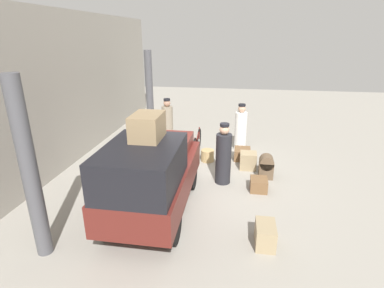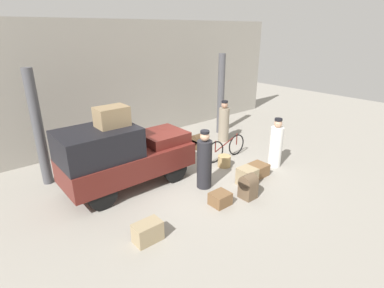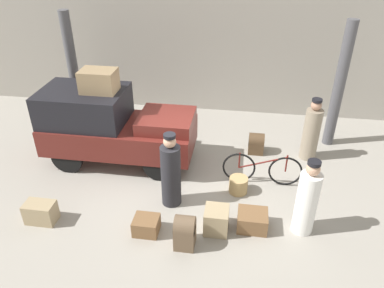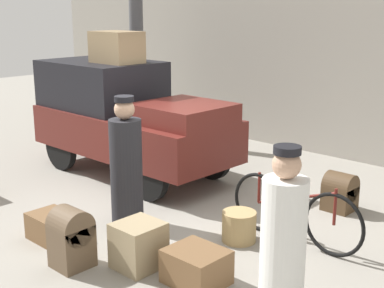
# 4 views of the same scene
# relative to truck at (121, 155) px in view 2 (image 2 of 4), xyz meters

# --- Properties ---
(ground_plane) EXTENTS (30.00, 30.00, 0.00)m
(ground_plane) POSITION_rel_truck_xyz_m (1.85, -0.75, -0.98)
(ground_plane) COLOR gray
(station_building_facade) EXTENTS (16.00, 0.15, 4.50)m
(station_building_facade) POSITION_rel_truck_xyz_m (1.85, 3.33, 1.27)
(station_building_facade) COLOR gray
(station_building_facade) RESTS_ON ground
(canopy_pillar_left) EXTENTS (0.28, 0.28, 3.27)m
(canopy_pillar_left) POSITION_rel_truck_xyz_m (-1.57, 1.65, 0.65)
(canopy_pillar_left) COLOR #4C4C51
(canopy_pillar_left) RESTS_ON ground
(canopy_pillar_right) EXTENTS (0.28, 0.28, 3.27)m
(canopy_pillar_right) POSITION_rel_truck_xyz_m (5.44, 1.65, 0.65)
(canopy_pillar_right) COLOR #4C4C51
(canopy_pillar_right) RESTS_ON ground
(truck) EXTENTS (3.59, 1.54, 1.84)m
(truck) POSITION_rel_truck_xyz_m (0.00, 0.00, 0.00)
(truck) COLOR black
(truck) RESTS_ON ground
(bicycle) EXTENTS (1.79, 0.04, 0.80)m
(bicycle) POSITION_rel_truck_xyz_m (3.63, -0.47, -0.60)
(bicycle) COLOR black
(bicycle) RESTS_ON ground
(wicker_basket) EXTENTS (0.41, 0.41, 0.37)m
(wicker_basket) POSITION_rel_truck_xyz_m (3.13, -0.88, -0.80)
(wicker_basket) COLOR tan
(wicker_basket) RESTS_ON ground
(porter_with_bicycle) EXTENTS (0.41, 0.41, 1.67)m
(porter_with_bicycle) POSITION_rel_truck_xyz_m (1.74, -1.44, -0.23)
(porter_with_bicycle) COLOR #232328
(porter_with_bicycle) RESTS_ON ground
(porter_standing_middle) EXTENTS (0.41, 0.41, 1.62)m
(porter_standing_middle) POSITION_rel_truck_xyz_m (4.82, 0.81, -0.25)
(porter_standing_middle) COLOR gray
(porter_standing_middle) RESTS_ON ground
(porter_lifting_near_truck) EXTENTS (0.41, 0.41, 1.60)m
(porter_lifting_near_truck) POSITION_rel_truck_xyz_m (4.41, -1.88, -0.26)
(porter_lifting_near_truck) COLOR white
(porter_lifting_near_truck) RESTS_ON ground
(trunk_umber_medium) EXTENTS (0.58, 0.51, 0.36)m
(trunk_umber_medium) POSITION_rel_truck_xyz_m (3.45, -1.97, -0.80)
(trunk_umber_medium) COLOR brown
(trunk_umber_medium) RESTS_ON ground
(trunk_wicker_pale) EXTENTS (0.59, 0.37, 0.44)m
(trunk_wicker_pale) POSITION_rel_truck_xyz_m (-0.72, -2.40, -0.77)
(trunk_wicker_pale) COLOR #9E8966
(trunk_wicker_pale) RESTS_ON ground
(suitcase_tan_flat) EXTENTS (0.48, 0.43, 0.32)m
(suitcase_tan_flat) POSITION_rel_truck_xyz_m (1.43, -2.39, -0.82)
(suitcase_tan_flat) COLOR brown
(suitcase_tan_flat) RESTS_ON ground
(trunk_barrel_dark) EXTENTS (0.37, 0.39, 0.67)m
(trunk_barrel_dark) POSITION_rel_truck_xyz_m (2.23, -2.62, -0.64)
(trunk_barrel_dark) COLOR brown
(trunk_barrel_dark) RESTS_ON ground
(trunk_large_brown) EXTENTS (0.46, 0.48, 0.50)m
(trunk_large_brown) POSITION_rel_truck_xyz_m (2.76, -2.14, -0.73)
(trunk_large_brown) COLOR #9E8966
(trunk_large_brown) RESTS_ON ground
(suitcase_small_leather) EXTENTS (0.39, 0.39, 0.54)m
(suitcase_small_leather) POSITION_rel_truck_xyz_m (3.51, 0.87, -0.72)
(suitcase_small_leather) COLOR #4C3823
(suitcase_small_leather) RESTS_ON ground
(trunk_on_truck_roof) EXTENTS (0.80, 0.57, 0.51)m
(trunk_on_truck_roof) POSITION_rel_truck_xyz_m (-0.17, 0.00, 1.11)
(trunk_on_truck_roof) COLOR #937A56
(trunk_on_truck_roof) RESTS_ON truck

